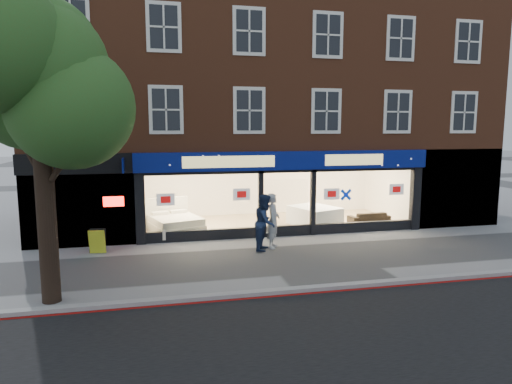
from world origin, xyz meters
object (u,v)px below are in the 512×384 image
object	(u,v)px
sofa	(369,218)
display_bed	(175,223)
pedestrian_blue	(265,222)
pedestrian_grey	(273,221)
mattress_stack	(314,216)
a_board	(97,241)

from	to	relation	value
sofa	display_bed	bearing A→B (deg)	-4.17
pedestrian_blue	pedestrian_grey	bearing A→B (deg)	-30.10
display_bed	pedestrian_blue	bearing A→B (deg)	-63.70
sofa	pedestrian_blue	distance (m)	6.00
mattress_stack	sofa	size ratio (longest dim) A/B	1.36
a_board	pedestrian_grey	xyz separation A→B (m)	(5.92, -0.59, 0.55)
a_board	pedestrian_grey	world-z (taller)	pedestrian_grey
a_board	pedestrian_blue	distance (m)	5.66
mattress_stack	a_board	world-z (taller)	mattress_stack
display_bed	a_board	xyz separation A→B (m)	(-2.66, -2.26, -0.03)
display_bed	mattress_stack	size ratio (longest dim) A/B	1.10
sofa	pedestrian_blue	world-z (taller)	pedestrian_blue
display_bed	mattress_stack	distance (m)	5.84
mattress_stack	pedestrian_blue	distance (m)	4.28
display_bed	pedestrian_grey	size ratio (longest dim) A/B	1.36
display_bed	pedestrian_blue	distance (m)	4.28
a_board	display_bed	bearing A→B (deg)	46.84
a_board	pedestrian_blue	size ratio (longest dim) A/B	0.43
mattress_stack	display_bed	bearing A→B (deg)	-179.96
sofa	mattress_stack	bearing A→B (deg)	-9.41
pedestrian_grey	pedestrian_blue	distance (m)	0.42
a_board	pedestrian_grey	bearing A→B (deg)	0.73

